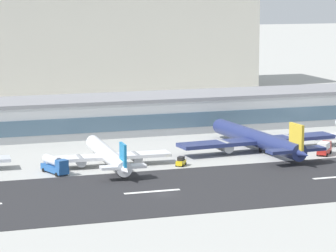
{
  "coord_description": "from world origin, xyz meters",
  "views": [
    {
      "loc": [
        -51.55,
        -159.3,
        41.82
      ],
      "look_at": [
        13.68,
        38.5,
        7.32
      ],
      "focal_mm": 90.51,
      "sensor_mm": 36.0,
      "label": 1
    }
  ],
  "objects_px": {
    "service_fuel_truck_2": "(55,165)",
    "service_box_truck_1": "(324,148)",
    "terminal_building": "(136,114)",
    "airliner_blue_tail_gate_1": "(109,156)",
    "distant_hotel_block": "(80,29)",
    "airliner_gold_tail_gate_2": "(260,140)",
    "service_baggage_tug_0": "(181,161)"
  },
  "relations": [
    {
      "from": "service_fuel_truck_2",
      "to": "service_box_truck_1",
      "type": "bearing_deg",
      "value": 71.24
    },
    {
      "from": "terminal_building",
      "to": "airliner_blue_tail_gate_1",
      "type": "distance_m",
      "value": 49.51
    },
    {
      "from": "terminal_building",
      "to": "service_box_truck_1",
      "type": "distance_m",
      "value": 59.73
    },
    {
      "from": "terminal_building",
      "to": "service_box_truck_1",
      "type": "relative_size",
      "value": 23.44
    },
    {
      "from": "distant_hotel_block",
      "to": "airliner_gold_tail_gate_2",
      "type": "distance_m",
      "value": 149.27
    },
    {
      "from": "terminal_building",
      "to": "airliner_gold_tail_gate_2",
      "type": "bearing_deg",
      "value": -62.02
    },
    {
      "from": "airliner_blue_tail_gate_1",
      "to": "airliner_gold_tail_gate_2",
      "type": "distance_m",
      "value": 41.37
    },
    {
      "from": "terminal_building",
      "to": "service_fuel_truck_2",
      "type": "relative_size",
      "value": 15.97
    },
    {
      "from": "distant_hotel_block",
      "to": "service_box_truck_1",
      "type": "bearing_deg",
      "value": -79.88
    },
    {
      "from": "service_box_truck_1",
      "to": "distant_hotel_block",
      "type": "bearing_deg",
      "value": 52.43
    },
    {
      "from": "terminal_building",
      "to": "airliner_blue_tail_gate_1",
      "type": "relative_size",
      "value": 3.62
    },
    {
      "from": "terminal_building",
      "to": "distant_hotel_block",
      "type": "bearing_deg",
      "value": 86.08
    },
    {
      "from": "terminal_building",
      "to": "airliner_gold_tail_gate_2",
      "type": "distance_m",
      "value": 45.23
    },
    {
      "from": "airliner_gold_tail_gate_2",
      "to": "service_baggage_tug_0",
      "type": "bearing_deg",
      "value": 106.26
    },
    {
      "from": "airliner_gold_tail_gate_2",
      "to": "service_box_truck_1",
      "type": "relative_size",
      "value": 7.86
    },
    {
      "from": "terminal_building",
      "to": "service_baggage_tug_0",
      "type": "xyz_separation_m",
      "value": [
        -3.36,
        -49.37,
        -4.18
      ]
    },
    {
      "from": "distant_hotel_block",
      "to": "service_baggage_tug_0",
      "type": "bearing_deg",
      "value": -93.91
    },
    {
      "from": "terminal_building",
      "to": "airliner_gold_tail_gate_2",
      "type": "xyz_separation_m",
      "value": [
        21.2,
        -39.9,
        -2.07
      ]
    },
    {
      "from": "terminal_building",
      "to": "airliner_blue_tail_gate_1",
      "type": "xyz_separation_m",
      "value": [
        -19.82,
        -45.3,
        -2.62
      ]
    },
    {
      "from": "service_baggage_tug_0",
      "to": "airliner_gold_tail_gate_2",
      "type": "bearing_deg",
      "value": 148.73
    },
    {
      "from": "service_baggage_tug_0",
      "to": "distant_hotel_block",
      "type": "bearing_deg",
      "value": -146.27
    },
    {
      "from": "terminal_building",
      "to": "airliner_gold_tail_gate_2",
      "type": "height_order",
      "value": "terminal_building"
    },
    {
      "from": "service_baggage_tug_0",
      "to": "service_fuel_truck_2",
      "type": "bearing_deg",
      "value": -54.35
    },
    {
      "from": "terminal_building",
      "to": "service_baggage_tug_0",
      "type": "bearing_deg",
      "value": -93.9
    },
    {
      "from": "service_fuel_truck_2",
      "to": "service_baggage_tug_0",
      "type": "bearing_deg",
      "value": 69.15
    },
    {
      "from": "distant_hotel_block",
      "to": "airliner_gold_tail_gate_2",
      "type": "bearing_deg",
      "value": -84.62
    },
    {
      "from": "terminal_building",
      "to": "distant_hotel_block",
      "type": "relative_size",
      "value": 0.99
    },
    {
      "from": "airliner_gold_tail_gate_2",
      "to": "service_baggage_tug_0",
      "type": "xyz_separation_m",
      "value": [
        -24.56,
        -9.47,
        -2.12
      ]
    },
    {
      "from": "airliner_blue_tail_gate_1",
      "to": "service_baggage_tug_0",
      "type": "distance_m",
      "value": 17.02
    },
    {
      "from": "service_baggage_tug_0",
      "to": "service_box_truck_1",
      "type": "relative_size",
      "value": 0.58
    },
    {
      "from": "distant_hotel_block",
      "to": "airliner_blue_tail_gate_1",
      "type": "relative_size",
      "value": 3.64
    },
    {
      "from": "distant_hotel_block",
      "to": "service_box_truck_1",
      "type": "height_order",
      "value": "distant_hotel_block"
    }
  ]
}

